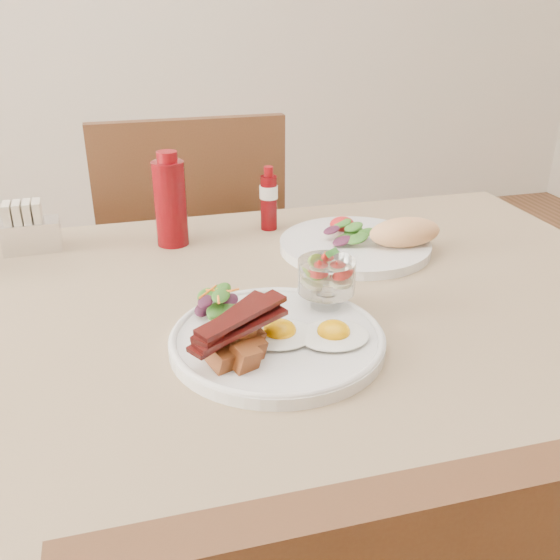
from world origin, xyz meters
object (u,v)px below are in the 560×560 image
(main_plate, at_px, (277,341))
(fruit_cup, at_px, (326,276))
(hot_sauce_bottle, at_px, (269,199))
(table, at_px, (245,365))
(chair_far, at_px, (191,273))
(second_plate, at_px, (367,241))
(sugar_caddy, at_px, (29,230))
(ketchup_bottle, at_px, (170,202))

(main_plate, relative_size, fruit_cup, 3.43)
(fruit_cup, distance_m, hot_sauce_bottle, 0.37)
(main_plate, bearing_deg, table, 102.75)
(chair_far, distance_m, hot_sauce_bottle, 0.46)
(second_plate, relative_size, hot_sauce_bottle, 2.24)
(fruit_cup, distance_m, sugar_caddy, 0.56)
(table, relative_size, sugar_caddy, 13.36)
(table, bearing_deg, ketchup_bottle, 102.76)
(hot_sauce_bottle, xyz_separation_m, sugar_caddy, (-0.44, 0.00, -0.02))
(fruit_cup, bearing_deg, sugar_caddy, 139.02)
(table, relative_size, fruit_cup, 16.29)
(table, height_order, hot_sauce_bottle, hot_sauce_bottle)
(fruit_cup, relative_size, hot_sauce_bottle, 0.66)
(fruit_cup, height_order, sugar_caddy, fruit_cup)
(table, distance_m, chair_far, 0.68)
(ketchup_bottle, bearing_deg, table, -77.24)
(main_plate, relative_size, second_plate, 1.01)
(second_plate, height_order, sugar_caddy, sugar_caddy)
(chair_far, bearing_deg, fruit_cup, -80.99)
(main_plate, height_order, fruit_cup, fruit_cup)
(sugar_caddy, bearing_deg, main_plate, -53.97)
(table, bearing_deg, fruit_cup, -18.25)
(main_plate, xyz_separation_m, second_plate, (0.24, 0.28, 0.01))
(second_plate, height_order, ketchup_bottle, ketchup_bottle)
(main_plate, distance_m, hot_sauce_bottle, 0.45)
(table, height_order, sugar_caddy, sugar_caddy)
(chair_far, height_order, main_plate, chair_far)
(chair_far, xyz_separation_m, fruit_cup, (0.11, -0.70, 0.29))
(table, distance_m, main_plate, 0.14)
(ketchup_bottle, relative_size, sugar_caddy, 1.71)
(fruit_cup, bearing_deg, main_plate, -143.70)
(main_plate, bearing_deg, chair_far, 91.72)
(main_plate, distance_m, ketchup_bottle, 0.42)
(fruit_cup, xyz_separation_m, ketchup_bottle, (-0.18, 0.34, 0.02))
(table, xyz_separation_m, chair_far, (0.00, 0.66, -0.14))
(chair_far, xyz_separation_m, ketchup_bottle, (-0.07, -0.36, 0.31))
(second_plate, bearing_deg, main_plate, -130.51)
(chair_far, bearing_deg, main_plate, -88.28)
(chair_far, relative_size, fruit_cup, 11.39)
(main_plate, height_order, ketchup_bottle, ketchup_bottle)
(second_plate, bearing_deg, table, -145.81)
(main_plate, relative_size, sugar_caddy, 2.81)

